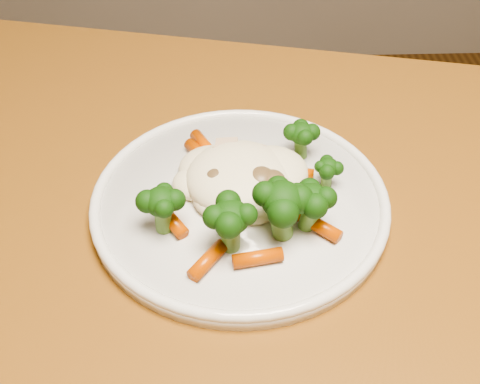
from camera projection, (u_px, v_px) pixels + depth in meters
The scene contains 3 objects.
dining_table at pixel (280, 350), 0.56m from camera, with size 1.25×0.97×0.75m.
plate at pixel (240, 203), 0.54m from camera, with size 0.27×0.27×0.01m, color white.
meal at pixel (250, 186), 0.52m from camera, with size 0.18×0.19×0.05m.
Camera 1 is at (-0.26, -0.46, 1.13)m, focal length 45.00 mm.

